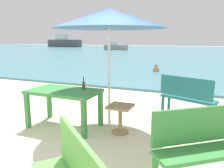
% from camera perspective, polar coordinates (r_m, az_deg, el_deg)
% --- Properties ---
extents(ground_plane, '(120.00, 120.00, 0.00)m').
position_cam_1_polar(ground_plane, '(3.47, -14.89, -19.40)').
color(ground_plane, beige).
extents(sea_water, '(120.00, 50.00, 0.08)m').
position_cam_1_polar(sea_water, '(32.43, 19.47, 7.57)').
color(sea_water, teal).
rests_on(sea_water, ground_plane).
extents(picnic_table_green, '(1.40, 0.80, 0.76)m').
position_cam_1_polar(picnic_table_green, '(4.61, -11.99, -2.80)').
color(picnic_table_green, '#3D8C42').
rests_on(picnic_table_green, ground_plane).
extents(beer_bottle_amber, '(0.07, 0.07, 0.26)m').
position_cam_1_polar(beer_bottle_amber, '(4.53, -7.13, -0.23)').
color(beer_bottle_amber, '#2D662D').
rests_on(beer_bottle_amber, picnic_table_green).
extents(patio_umbrella, '(2.10, 2.10, 2.30)m').
position_cam_1_polar(patio_umbrella, '(4.31, -0.72, 16.16)').
color(patio_umbrella, silver).
rests_on(patio_umbrella, ground_plane).
extents(side_table_wood, '(0.44, 0.44, 0.54)m').
position_cam_1_polar(side_table_wood, '(4.28, 2.09, -7.78)').
color(side_table_wood, '#9E7A51').
rests_on(side_table_wood, ground_plane).
extents(bench_teal_center, '(1.25, 0.78, 0.95)m').
position_cam_1_polar(bench_teal_center, '(5.24, 18.30, -2.65)').
color(bench_teal_center, '#237275').
rests_on(bench_teal_center, ground_plane).
extents(bench_green_left, '(1.17, 1.02, 0.95)m').
position_cam_1_polar(bench_green_left, '(2.97, 21.46, -13.56)').
color(bench_green_left, '#3D8C42').
rests_on(bench_green_left, ground_plane).
extents(swimmer_person, '(0.34, 0.34, 0.41)m').
position_cam_1_polar(swimmer_person, '(12.17, 11.02, 3.90)').
color(swimmer_person, tan).
rests_on(swimmer_person, sea_water).
extents(boat_tanker, '(3.74, 1.02, 1.36)m').
position_cam_1_polar(boat_tanker, '(36.36, 0.90, 9.37)').
color(boat_tanker, gray).
rests_on(boat_tanker, sea_water).
extents(boat_cargo_ship, '(7.46, 2.03, 2.71)m').
position_cam_1_polar(boat_cargo_ship, '(51.65, -11.93, 10.22)').
color(boat_cargo_ship, '#4C4C4C').
rests_on(boat_cargo_ship, sea_water).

